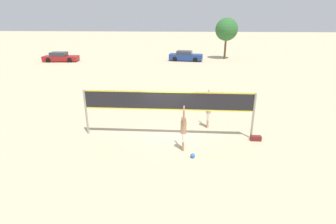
% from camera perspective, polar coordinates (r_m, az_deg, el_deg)
% --- Properties ---
extents(ground_plane, '(200.00, 200.00, 0.00)m').
position_cam_1_polar(ground_plane, '(14.14, 0.00, -5.14)').
color(ground_plane, '#C6B28C').
extents(volleyball_net, '(8.87, 0.11, 2.46)m').
position_cam_1_polar(volleyball_net, '(13.48, 0.00, 1.76)').
color(volleyball_net, gray).
rests_on(volleyball_net, ground_plane).
extents(player_spiker, '(0.28, 0.71, 2.14)m').
position_cam_1_polar(player_spiker, '(12.25, 3.40, -3.55)').
color(player_spiker, tan).
rests_on(player_spiker, ground_plane).
extents(player_blocker, '(0.28, 0.71, 2.16)m').
position_cam_1_polar(player_blocker, '(14.91, 8.79, 0.71)').
color(player_blocker, tan).
rests_on(player_blocker, ground_plane).
extents(volleyball, '(0.21, 0.21, 0.21)m').
position_cam_1_polar(volleyball, '(12.07, 5.39, -9.42)').
color(volleyball, blue).
rests_on(volleyball, ground_plane).
extents(gear_bag, '(0.54, 0.26, 0.25)m').
position_cam_1_polar(gear_bag, '(14.30, 18.56, -5.43)').
color(gear_bag, maroon).
rests_on(gear_bag, ground_plane).
extents(parked_car_near, '(4.87, 2.15, 1.31)m').
position_cam_1_polar(parked_car_near, '(40.63, -22.37, 10.96)').
color(parked_car_near, maroon).
rests_on(parked_car_near, ground_plane).
extents(parked_car_mid, '(4.87, 2.40, 1.41)m').
position_cam_1_polar(parked_car_mid, '(38.39, 3.86, 12.02)').
color(parked_car_mid, navy).
rests_on(parked_car_mid, ground_plane).
extents(tree_left_cluster, '(3.26, 3.26, 5.87)m').
position_cam_1_polar(tree_left_cluster, '(40.87, 12.62, 17.12)').
color(tree_left_cluster, brown).
rests_on(tree_left_cluster, ground_plane).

